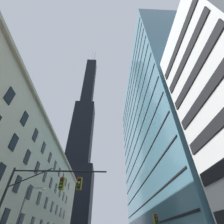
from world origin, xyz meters
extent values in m
cube|color=#BCAF93|center=(-17.01, 27.73, 11.15)|extent=(12.03, 67.46, 22.31)
cube|color=tan|center=(-10.75, 27.73, 21.61)|extent=(0.70, 67.46, 0.60)
cube|color=black|center=(-10.95, 13.00, 4.00)|extent=(0.14, 1.40, 2.20)
cube|color=black|center=(-10.95, 18.00, 4.00)|extent=(0.14, 1.40, 2.20)
cube|color=black|center=(-10.95, 23.00, 4.00)|extent=(0.14, 1.40, 2.20)
cube|color=black|center=(-10.95, 8.00, 8.20)|extent=(0.14, 1.40, 2.20)
cube|color=black|center=(-10.95, 13.00, 8.20)|extent=(0.14, 1.40, 2.20)
cube|color=black|center=(-10.95, 18.00, 8.20)|extent=(0.14, 1.40, 2.20)
cube|color=black|center=(-10.95, 23.00, 8.20)|extent=(0.14, 1.40, 2.20)
cube|color=black|center=(-10.95, 28.00, 8.20)|extent=(0.14, 1.40, 2.20)
cube|color=black|center=(-10.95, 33.00, 8.20)|extent=(0.14, 1.40, 2.20)
cube|color=black|center=(-10.95, 38.00, 8.20)|extent=(0.14, 1.40, 2.20)
cube|color=black|center=(-10.95, 43.00, 8.20)|extent=(0.14, 1.40, 2.20)
cube|color=black|center=(-10.95, 48.00, 8.20)|extent=(0.14, 1.40, 2.20)
cube|color=black|center=(-10.95, 8.00, 12.40)|extent=(0.14, 1.40, 2.20)
cube|color=black|center=(-10.95, 13.00, 12.40)|extent=(0.14, 1.40, 2.20)
cube|color=black|center=(-10.95, 18.00, 12.40)|extent=(0.14, 1.40, 2.20)
cube|color=black|center=(-10.95, 23.00, 12.40)|extent=(0.14, 1.40, 2.20)
cube|color=black|center=(-10.95, 28.00, 12.40)|extent=(0.14, 1.40, 2.20)
cube|color=black|center=(-10.95, 33.00, 12.40)|extent=(0.14, 1.40, 2.20)
cube|color=black|center=(-10.95, 38.00, 12.40)|extent=(0.14, 1.40, 2.20)
cube|color=black|center=(-10.95, 43.00, 12.40)|extent=(0.14, 1.40, 2.20)
cube|color=black|center=(-10.95, 48.00, 12.40)|extent=(0.14, 1.40, 2.20)
cube|color=black|center=(-10.95, 3.00, 16.60)|extent=(0.14, 1.40, 2.20)
cube|color=black|center=(-10.95, 8.00, 16.60)|extent=(0.14, 1.40, 2.20)
cube|color=black|center=(-10.95, 13.00, 16.60)|extent=(0.14, 1.40, 2.20)
cube|color=black|center=(-10.95, 18.00, 16.60)|extent=(0.14, 1.40, 2.20)
cube|color=black|center=(-10.95, 23.00, 16.60)|extent=(0.14, 1.40, 2.20)
cube|color=black|center=(-10.95, 28.00, 16.60)|extent=(0.14, 1.40, 2.20)
cube|color=black|center=(-10.95, 33.00, 16.60)|extent=(0.14, 1.40, 2.20)
cube|color=black|center=(-10.95, 38.00, 16.60)|extent=(0.14, 1.40, 2.20)
cube|color=black|center=(-10.95, 43.00, 16.60)|extent=(0.14, 1.40, 2.20)
cube|color=black|center=(-10.95, 48.00, 16.60)|extent=(0.14, 1.40, 2.20)
cube|color=black|center=(-18.31, 98.35, 20.13)|extent=(24.01, 24.01, 40.25)
cube|color=black|center=(-18.31, 98.35, 69.53)|extent=(16.81, 16.81, 58.55)
cube|color=black|center=(-18.31, 98.35, 135.39)|extent=(10.81, 10.81, 73.19)
cylinder|color=silver|center=(-20.47, 98.35, 186.40)|extent=(1.20, 1.20, 28.82)
cylinder|color=silver|center=(-16.15, 98.35, 186.40)|extent=(1.20, 1.20, 28.82)
cube|color=black|center=(10.95, -2.55, 9.00)|extent=(0.16, 10.09, 1.10)
cube|color=black|center=(10.95, -2.55, 12.00)|extent=(0.16, 10.09, 1.10)
cube|color=black|center=(10.95, -2.55, 15.00)|extent=(0.16, 10.09, 1.10)
cube|color=black|center=(10.95, -2.55, 18.00)|extent=(0.16, 10.09, 1.10)
cube|color=black|center=(10.95, -2.55, 21.00)|extent=(0.16, 10.09, 1.10)
cube|color=teal|center=(19.95, 30.25, 28.87)|extent=(17.89, 52.35, 57.73)
cube|color=black|center=(10.96, 30.25, 8.00)|extent=(0.12, 51.35, 0.24)
cube|color=black|center=(10.96, 30.25, 12.00)|extent=(0.12, 51.35, 0.24)
cube|color=black|center=(10.96, 30.25, 16.00)|extent=(0.12, 51.35, 0.24)
cube|color=black|center=(10.96, 30.25, 20.00)|extent=(0.12, 51.35, 0.24)
cube|color=black|center=(10.96, 30.25, 24.00)|extent=(0.12, 51.35, 0.24)
cube|color=black|center=(10.96, 30.25, 28.00)|extent=(0.12, 51.35, 0.24)
cube|color=black|center=(10.96, 30.25, 32.00)|extent=(0.12, 51.35, 0.24)
cube|color=black|center=(10.96, 30.25, 36.00)|extent=(0.12, 51.35, 0.24)
cube|color=black|center=(10.96, 30.25, 40.00)|extent=(0.12, 51.35, 0.24)
cube|color=black|center=(10.96, 30.25, 44.00)|extent=(0.12, 51.35, 0.24)
cube|color=black|center=(10.96, 30.25, 48.00)|extent=(0.12, 51.35, 0.24)
cube|color=black|center=(10.96, 30.25, 52.00)|extent=(0.12, 51.35, 0.24)
cylinder|color=black|center=(-2.18, 3.06, 6.84)|extent=(8.70, 0.14, 0.14)
cylinder|color=black|center=(-4.79, 3.06, 6.24)|extent=(3.57, 0.10, 1.79)
cylinder|color=black|center=(-1.89, 3.06, 6.54)|extent=(0.04, 0.04, 0.60)
cube|color=black|center=(-1.89, 3.06, 5.79)|extent=(0.30, 0.30, 0.90)
cube|color=olive|center=(-1.89, 3.23, 5.79)|extent=(0.40, 0.40, 1.04)
sphere|color=#450808|center=(-1.89, 2.90, 6.07)|extent=(0.20, 0.20, 0.20)
sphere|color=#4B3A08|center=(-1.89, 2.90, 5.79)|extent=(0.20, 0.20, 0.20)
sphere|color=green|center=(-1.89, 2.90, 5.51)|extent=(0.20, 0.20, 0.20)
cylinder|color=black|center=(-0.29, 3.06, 6.54)|extent=(0.04, 0.04, 0.60)
cube|color=black|center=(-0.29, 3.06, 5.79)|extent=(0.30, 0.30, 0.90)
cube|color=olive|center=(-0.29, 3.23, 5.79)|extent=(0.40, 0.40, 1.04)
sphere|color=#450808|center=(-0.29, 2.90, 6.07)|extent=(0.20, 0.20, 0.20)
sphere|color=yellow|center=(-0.29, 2.90, 5.79)|extent=(0.20, 0.20, 0.20)
sphere|color=#083D10|center=(-0.29, 2.90, 5.51)|extent=(0.20, 0.20, 0.20)
cube|color=black|center=(7.32, 6.79, 3.40)|extent=(0.30, 0.30, 0.90)
cube|color=olive|center=(7.32, 6.96, 3.40)|extent=(0.40, 0.40, 1.04)
sphere|color=red|center=(7.32, 6.63, 3.68)|extent=(0.20, 0.20, 0.20)
sphere|color=#4B3A08|center=(7.32, 6.63, 3.40)|extent=(0.20, 0.20, 0.20)
sphere|color=#083D10|center=(7.32, 6.63, 3.12)|extent=(0.20, 0.20, 0.20)
cylinder|color=#47474C|center=(-8.29, 11.01, 3.77)|extent=(0.18, 0.18, 7.23)
cylinder|color=#47474C|center=(-7.21, 11.01, 7.23)|extent=(2.16, 0.10, 0.10)
ellipsoid|color=#EFE5C6|center=(-6.12, 11.01, 7.13)|extent=(0.56, 0.32, 0.24)
camera|label=1|loc=(2.07, -11.95, 1.81)|focal=24.74mm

